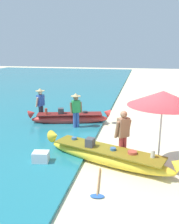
# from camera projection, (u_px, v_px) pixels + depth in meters

# --- Properties ---
(ground_plane) EXTENTS (80.00, 80.00, 0.00)m
(ground_plane) POSITION_uv_depth(u_px,v_px,m) (136.00, 162.00, 7.78)
(ground_plane) COLOR beige
(boat_yellow_foreground) EXTENTS (4.50, 2.11, 0.80)m
(boat_yellow_foreground) POSITION_uv_depth(u_px,v_px,m) (107.00, 155.00, 7.60)
(boat_yellow_foreground) COLOR yellow
(boat_yellow_foreground) RESTS_ON ground
(boat_red_midground) EXTENTS (3.96, 1.60, 0.81)m
(boat_red_midground) POSITION_uv_depth(u_px,v_px,m) (70.00, 118.00, 11.66)
(boat_red_midground) COLOR red
(boat_red_midground) RESTS_ON ground
(person_vendor_hatted) EXTENTS (0.57, 0.46, 1.67)m
(person_vendor_hatted) POSITION_uv_depth(u_px,v_px,m) (76.00, 109.00, 10.73)
(person_vendor_hatted) COLOR #3D5BA8
(person_vendor_hatted) RESTS_ON ground
(person_tourist_customer) EXTENTS (0.55, 0.51, 1.68)m
(person_tourist_customer) POSITION_uv_depth(u_px,v_px,m) (123.00, 133.00, 7.67)
(person_tourist_customer) COLOR #B2383D
(person_tourist_customer) RESTS_ON ground
(person_vendor_assistant) EXTENTS (0.44, 0.58, 1.69)m
(person_vendor_assistant) POSITION_uv_depth(u_px,v_px,m) (41.00, 102.00, 11.94)
(person_vendor_assistant) COLOR #333842
(person_vendor_assistant) RESTS_ON ground
(patio_umbrella_large) EXTENTS (2.04, 2.04, 2.40)m
(patio_umbrella_large) POSITION_uv_depth(u_px,v_px,m) (163.00, 99.00, 6.87)
(patio_umbrella_large) COLOR #B7B7BC
(patio_umbrella_large) RESTS_ON ground
(cooler_box) EXTENTS (0.55, 0.46, 0.43)m
(cooler_box) POSITION_uv_depth(u_px,v_px,m) (41.00, 158.00, 7.57)
(cooler_box) COLOR silver
(cooler_box) RESTS_ON ground
(paddle) EXTENTS (0.38, 1.52, 0.05)m
(paddle) POSITION_uv_depth(u_px,v_px,m) (98.00, 186.00, 6.35)
(paddle) COLOR #8E6B47
(paddle) RESTS_ON ground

